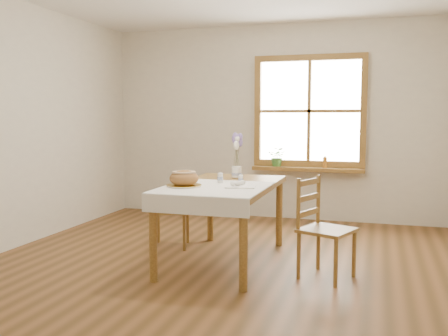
# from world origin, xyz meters

# --- Properties ---
(ground) EXTENTS (5.00, 5.00, 0.00)m
(ground) POSITION_xyz_m (0.00, 0.00, 0.00)
(ground) COLOR brown
(ground) RESTS_ON ground
(room_walls) EXTENTS (4.60, 5.10, 2.65)m
(room_walls) POSITION_xyz_m (0.00, 0.00, 1.71)
(room_walls) COLOR beige
(room_walls) RESTS_ON ground
(window) EXTENTS (1.46, 0.08, 1.46)m
(window) POSITION_xyz_m (0.50, 2.47, 1.45)
(window) COLOR olive
(window) RESTS_ON ground
(window_sill) EXTENTS (1.46, 0.20, 0.05)m
(window_sill) POSITION_xyz_m (0.50, 2.40, 0.69)
(window_sill) COLOR olive
(window_sill) RESTS_ON ground
(dining_table) EXTENTS (0.90, 1.60, 0.75)m
(dining_table) POSITION_xyz_m (0.00, 0.30, 0.66)
(dining_table) COLOR olive
(dining_table) RESTS_ON ground
(table_linen) EXTENTS (0.91, 0.99, 0.01)m
(table_linen) POSITION_xyz_m (0.00, -0.00, 0.76)
(table_linen) COLOR white
(table_linen) RESTS_ON dining_table
(chair_left) EXTENTS (0.48, 0.47, 0.81)m
(chair_left) POSITION_xyz_m (-0.70, 0.65, 0.40)
(chair_left) COLOR olive
(chair_left) RESTS_ON ground
(chair_right) EXTENTS (0.54, 0.53, 0.87)m
(chair_right) POSITION_xyz_m (0.99, 0.09, 0.43)
(chair_right) COLOR olive
(chair_right) RESTS_ON ground
(bread_plate) EXTENTS (0.34, 0.34, 0.02)m
(bread_plate) POSITION_xyz_m (-0.26, -0.05, 0.77)
(bread_plate) COLOR silver
(bread_plate) RESTS_ON table_linen
(bread_loaf) EXTENTS (0.26, 0.26, 0.14)m
(bread_loaf) POSITION_xyz_m (-0.26, -0.05, 0.85)
(bread_loaf) COLOR #986436
(bread_loaf) RESTS_ON bread_plate
(egg_napkin) EXTENTS (0.30, 0.26, 0.01)m
(egg_napkin) POSITION_xyz_m (0.23, 0.07, 0.77)
(egg_napkin) COLOR white
(egg_napkin) RESTS_ON table_linen
(eggs) EXTENTS (0.23, 0.21, 0.04)m
(eggs) POSITION_xyz_m (0.23, 0.07, 0.79)
(eggs) COLOR white
(eggs) RESTS_ON egg_napkin
(salt_shaker) EXTENTS (0.06, 0.06, 0.10)m
(salt_shaker) POSITION_xyz_m (-0.03, 0.28, 0.81)
(salt_shaker) COLOR silver
(salt_shaker) RESTS_ON table_linen
(pepper_shaker) EXTENTS (0.05, 0.05, 0.09)m
(pepper_shaker) POSITION_xyz_m (0.17, 0.28, 0.80)
(pepper_shaker) COLOR silver
(pepper_shaker) RESTS_ON table_linen
(flower_vase) EXTENTS (0.11, 0.11, 0.11)m
(flower_vase) POSITION_xyz_m (-0.01, 0.76, 0.81)
(flower_vase) COLOR silver
(flower_vase) RESTS_ON dining_table
(lavender_bouquet) EXTENTS (0.18, 0.18, 0.34)m
(lavender_bouquet) POSITION_xyz_m (-0.01, 0.76, 1.03)
(lavender_bouquet) COLOR #6E589D
(lavender_bouquet) RESTS_ON flower_vase
(potted_plant) EXTENTS (0.26, 0.28, 0.20)m
(potted_plant) POSITION_xyz_m (0.10, 2.40, 0.81)
(potted_plant) COLOR #407C31
(potted_plant) RESTS_ON window_sill
(amber_bottle) EXTENTS (0.07, 0.07, 0.15)m
(amber_bottle) POSITION_xyz_m (0.72, 2.40, 0.79)
(amber_bottle) COLOR #A8681F
(amber_bottle) RESTS_ON window_sill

